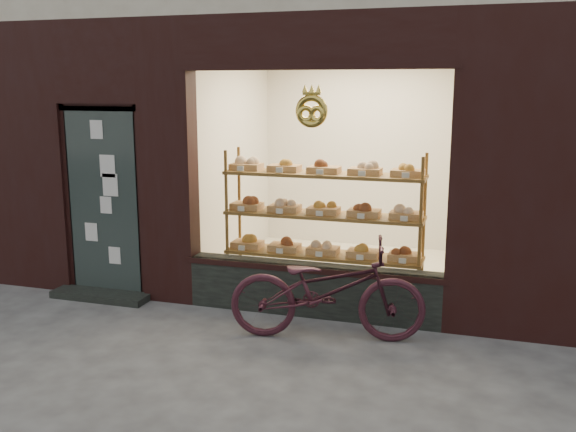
% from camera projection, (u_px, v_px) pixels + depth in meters
% --- Properties ---
extents(ground, '(90.00, 90.00, 0.00)m').
position_uv_depth(ground, '(185.00, 400.00, 4.99)').
color(ground, '#3E3E3E').
extents(display_shelf, '(2.20, 0.45, 1.70)m').
position_uv_depth(display_shelf, '(323.00, 226.00, 7.07)').
color(display_shelf, brown).
rests_on(display_shelf, ground).
extents(bicycle, '(1.95, 1.00, 0.98)m').
position_uv_depth(bicycle, '(327.00, 290.00, 6.10)').
color(bicycle, '#35151F').
rests_on(bicycle, ground).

